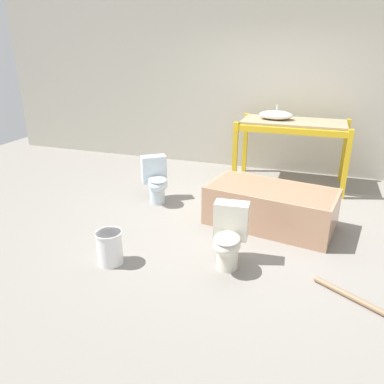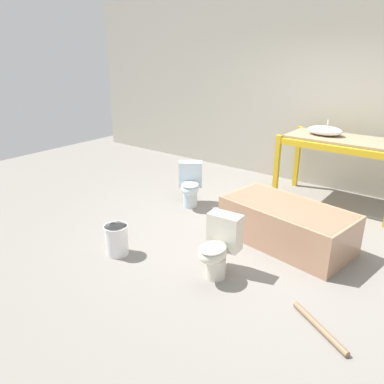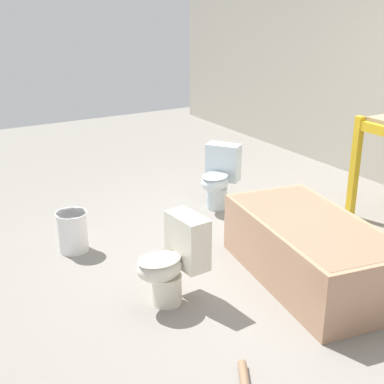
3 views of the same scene
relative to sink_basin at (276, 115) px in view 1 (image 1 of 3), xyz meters
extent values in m
plane|color=gray|center=(-0.10, -1.57, -1.10)|extent=(12.00, 12.00, 0.00)
cube|color=#B2AD9E|center=(-0.10, 0.69, 0.50)|extent=(10.80, 0.08, 3.20)
cube|color=gold|center=(-0.53, -0.41, -0.58)|extent=(0.07, 0.07, 1.03)
cube|color=gold|center=(1.09, -0.41, -0.58)|extent=(0.07, 0.07, 1.03)
cube|color=gold|center=(-0.53, 0.39, -0.58)|extent=(0.07, 0.07, 1.03)
cube|color=gold|center=(1.09, 0.39, -0.58)|extent=(0.07, 0.07, 1.03)
cube|color=gold|center=(0.28, -0.41, -0.15)|extent=(1.62, 0.06, 0.09)
cube|color=gold|center=(0.28, 0.39, -0.15)|extent=(1.62, 0.06, 0.09)
cube|color=#998466|center=(0.28, -0.01, -0.09)|extent=(1.55, 0.73, 0.04)
ellipsoid|color=white|center=(0.00, 0.00, 0.00)|extent=(0.52, 0.34, 0.14)
cylinder|color=silver|center=(0.00, 0.09, 0.11)|extent=(0.02, 0.02, 0.08)
cube|color=tan|center=(0.21, -1.64, -0.85)|extent=(1.63, 1.01, 0.50)
cube|color=#977056|center=(0.21, -1.64, -0.70)|extent=(1.54, 0.92, 0.21)
cylinder|color=silver|center=(-1.41, -1.44, -0.98)|extent=(0.22, 0.22, 0.23)
ellipsoid|color=silver|center=(-1.38, -1.49, -0.79)|extent=(0.42, 0.44, 0.19)
ellipsoid|color=#9FAFB7|center=(-1.38, -1.49, -0.73)|extent=(0.40, 0.41, 0.03)
cube|color=silver|center=(-1.52, -1.29, -0.65)|extent=(0.38, 0.35, 0.39)
cylinder|color=silver|center=(-0.06, -2.76, -0.98)|extent=(0.22, 0.22, 0.23)
ellipsoid|color=silver|center=(-0.06, -2.82, -0.79)|extent=(0.30, 0.36, 0.19)
ellipsoid|color=#B3AF9F|center=(-0.06, -2.82, -0.73)|extent=(0.28, 0.34, 0.03)
cube|color=silver|center=(-0.07, -2.58, -0.65)|extent=(0.36, 0.20, 0.39)
cylinder|color=white|center=(-1.23, -3.06, -0.92)|extent=(0.26, 0.26, 0.36)
cylinder|color=white|center=(-1.23, -3.06, -0.75)|extent=(0.28, 0.28, 0.02)
cylinder|color=#8C6B4C|center=(1.09, -2.88, -1.07)|extent=(0.60, 0.39, 0.05)
camera|label=1|loc=(0.66, -5.96, 1.03)|focal=35.00mm
camera|label=2|loc=(1.78, -5.55, 1.14)|focal=35.00mm
camera|label=3|loc=(2.93, -4.33, 1.03)|focal=50.00mm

